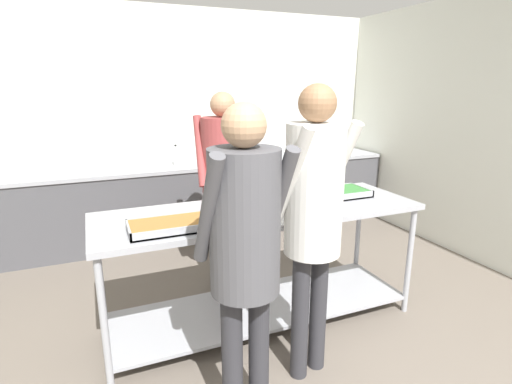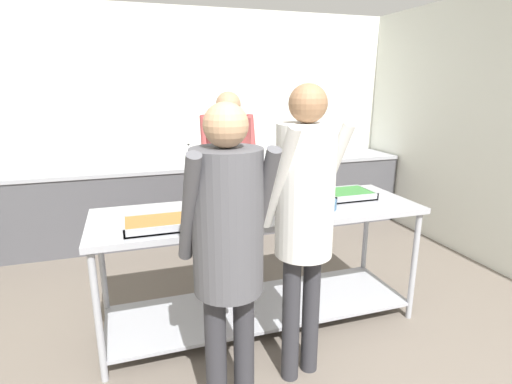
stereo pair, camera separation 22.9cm
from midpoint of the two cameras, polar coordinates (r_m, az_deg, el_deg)
name	(u,v)px [view 1 (the left image)]	position (r m, az deg, el deg)	size (l,w,h in m)	color
wall_rear	(187,122)	(5.07, -11.14, 9.74)	(5.01, 0.06, 2.65)	silver
wall_right	(481,131)	(4.53, 28.26, 7.63)	(0.06, 4.31, 2.65)	silver
back_counter	(197,199)	(4.87, -9.72, -1.00)	(4.85, 0.65, 0.88)	#4C4C51
serving_counter	(261,246)	(2.98, -1.47, -7.82)	(2.35, 0.76, 0.91)	#9EA0A8
serving_tray_vegetables	(169,226)	(2.55, -14.84, -4.71)	(0.49, 0.28, 0.05)	#9EA0A8
sauce_pan	(240,212)	(2.68, -4.73, -2.94)	(0.40, 0.26, 0.07)	#9EA0A8
plate_stack	(276,203)	(2.95, 0.70, -1.61)	(0.23, 0.23, 0.04)	white
broccoli_bowl	(319,200)	(2.93, 6.79, -1.22)	(0.25, 0.25, 0.12)	#3D668C
serving_tray_roast	(343,192)	(3.27, 10.44, -0.07)	(0.37, 0.30, 0.05)	#9EA0A8
guest_serving_left	(245,238)	(1.95, -4.99, -6.60)	(0.47, 0.36, 1.70)	#2D2D33
guest_serving_right	(313,204)	(2.29, 5.39, -1.76)	(0.49, 0.42, 1.78)	#2D2D33
cook_behind_counter	(224,170)	(3.49, -6.48, 3.16)	(0.51, 0.38, 1.72)	#2D2D33
water_bottle	(176,156)	(4.67, -12.76, 5.04)	(0.06, 0.06, 0.24)	silver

